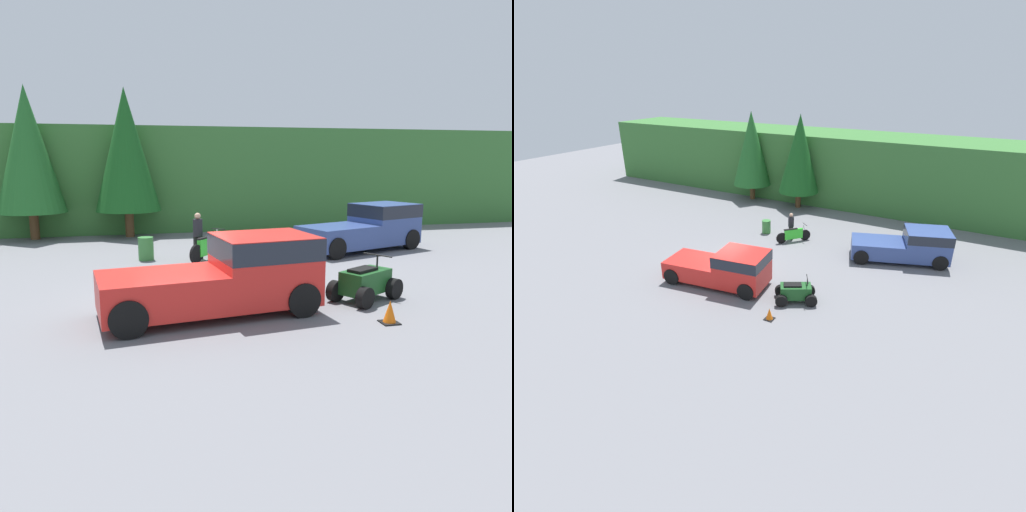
% 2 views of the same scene
% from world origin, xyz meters
% --- Properties ---
extents(ground_plane, '(80.00, 80.00, 0.00)m').
position_xyz_m(ground_plane, '(0.00, 0.00, 0.00)').
color(ground_plane, slate).
extents(hillside_backdrop, '(44.00, 6.00, 5.47)m').
position_xyz_m(hillside_backdrop, '(0.00, 16.00, 2.74)').
color(hillside_backdrop, '#387033').
rests_on(hillside_backdrop, ground_plane).
extents(tree_left, '(3.16, 3.16, 7.19)m').
position_xyz_m(tree_left, '(-5.96, 12.47, 4.23)').
color(tree_left, brown).
rests_on(tree_left, ground_plane).
extents(tree_mid_left, '(3.16, 3.16, 7.19)m').
position_xyz_m(tree_mid_left, '(-1.52, 12.25, 4.23)').
color(tree_mid_left, brown).
rests_on(tree_mid_left, ground_plane).
extents(pickup_truck_red, '(5.50, 2.84, 1.92)m').
position_xyz_m(pickup_truck_red, '(1.05, -1.34, 1.01)').
color(pickup_truck_red, red).
rests_on(pickup_truck_red, ground_plane).
extents(pickup_truck_second, '(5.74, 3.74, 1.92)m').
position_xyz_m(pickup_truck_second, '(8.44, 6.19, 1.01)').
color(pickup_truck_second, '#334784').
rests_on(pickup_truck_second, ground_plane).
extents(dirt_bike, '(1.61, 1.82, 1.12)m').
position_xyz_m(dirt_bike, '(1.44, 5.48, 0.47)').
color(dirt_bike, black).
rests_on(dirt_bike, ground_plane).
extents(quad_atv, '(2.27, 1.98, 1.20)m').
position_xyz_m(quad_atv, '(4.80, -1.07, 0.46)').
color(quad_atv, black).
rests_on(quad_atv, ground_plane).
extents(rider_person, '(0.51, 0.51, 1.78)m').
position_xyz_m(rider_person, '(1.10, 5.78, 0.97)').
color(rider_person, black).
rests_on(rider_person, ground_plane).
extents(traffic_cone, '(0.42, 0.42, 0.55)m').
position_xyz_m(traffic_cone, '(4.50, -3.03, 0.25)').
color(traffic_cone, black).
rests_on(traffic_cone, ground_plane).
extents(steel_barrel, '(0.58, 0.58, 0.88)m').
position_xyz_m(steel_barrel, '(-0.87, 6.01, 0.44)').
color(steel_barrel, '#387A38').
rests_on(steel_barrel, ground_plane).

